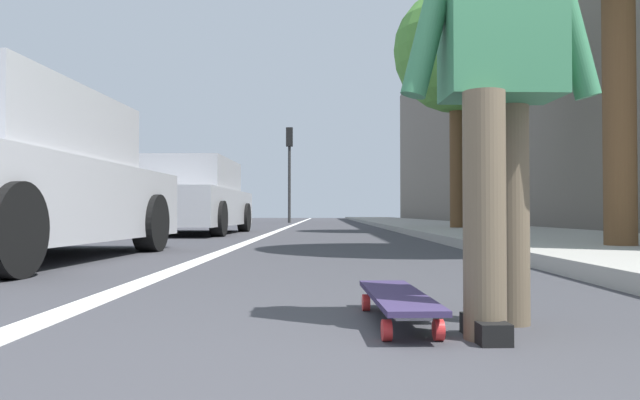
{
  "coord_description": "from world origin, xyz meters",
  "views": [
    {
      "loc": [
        -1.04,
        0.11,
        0.42
      ],
      "look_at": [
        13.82,
        0.22,
        0.74
      ],
      "focal_mm": 33.37,
      "sensor_mm": 36.0,
      "label": 1
    }
  ],
  "objects_px": {
    "skateboard": "(397,299)",
    "traffic_light": "(289,157)",
    "street_tree_mid": "(456,52)",
    "skater_person": "(500,66)",
    "parked_car_mid": "(189,198)"
  },
  "relations": [
    {
      "from": "skateboard",
      "to": "traffic_light",
      "type": "relative_size",
      "value": 0.21
    },
    {
      "from": "skateboard",
      "to": "street_tree_mid",
      "type": "relative_size",
      "value": 0.16
    },
    {
      "from": "skater_person",
      "to": "traffic_light",
      "type": "xyz_separation_m",
      "value": [
        23.07,
        2.11,
        1.87
      ]
    },
    {
      "from": "traffic_light",
      "to": "street_tree_mid",
      "type": "height_order",
      "value": "street_tree_mid"
    },
    {
      "from": "skater_person",
      "to": "parked_car_mid",
      "type": "xyz_separation_m",
      "value": [
        9.73,
        3.32,
        -0.23
      ]
    },
    {
      "from": "skateboard",
      "to": "parked_car_mid",
      "type": "height_order",
      "value": "parked_car_mid"
    },
    {
      "from": "parked_car_mid",
      "to": "traffic_light",
      "type": "relative_size",
      "value": 1.14
    },
    {
      "from": "parked_car_mid",
      "to": "street_tree_mid",
      "type": "distance_m",
      "value": 6.33
    },
    {
      "from": "skater_person",
      "to": "traffic_light",
      "type": "distance_m",
      "value": 23.24
    },
    {
      "from": "traffic_light",
      "to": "street_tree_mid",
      "type": "relative_size",
      "value": 0.78
    },
    {
      "from": "skateboard",
      "to": "street_tree_mid",
      "type": "distance_m",
      "value": 11.15
    },
    {
      "from": "parked_car_mid",
      "to": "skateboard",
      "type": "bearing_deg",
      "value": -162.73
    },
    {
      "from": "skater_person",
      "to": "skateboard",
      "type": "bearing_deg",
      "value": 66.63
    },
    {
      "from": "skateboard",
      "to": "traffic_light",
      "type": "distance_m",
      "value": 23.15
    },
    {
      "from": "skateboard",
      "to": "traffic_light",
      "type": "height_order",
      "value": "traffic_light"
    }
  ]
}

